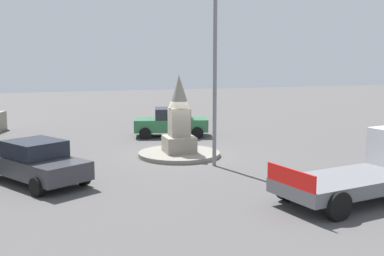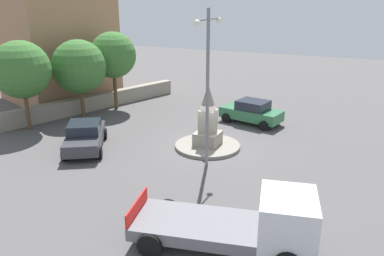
% 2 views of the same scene
% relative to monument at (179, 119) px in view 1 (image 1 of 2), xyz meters
% --- Properties ---
extents(ground_plane, '(80.00, 80.00, 0.00)m').
position_rel_monument_xyz_m(ground_plane, '(0.00, 0.00, -1.69)').
color(ground_plane, '#4F4C4C').
extents(traffic_island, '(3.69, 3.69, 0.19)m').
position_rel_monument_xyz_m(traffic_island, '(0.00, 0.00, -1.60)').
color(traffic_island, gray).
rests_on(traffic_island, ground).
extents(monument, '(1.33, 1.33, 3.48)m').
position_rel_monument_xyz_m(monument, '(0.00, 0.00, 0.00)').
color(monument, gray).
rests_on(monument, traffic_island).
extents(streetlamp, '(2.77, 0.28, 7.64)m').
position_rel_monument_xyz_m(streetlamp, '(-2.28, -0.90, 2.89)').
color(streetlamp, slate).
rests_on(streetlamp, ground).
extents(car_dark_grey_approaching, '(4.65, 3.88, 1.55)m').
position_rel_monument_xyz_m(car_dark_grey_approaching, '(-3.07, 6.13, -0.91)').
color(car_dark_grey_approaching, '#38383D').
rests_on(car_dark_grey_approaching, ground).
extents(car_green_far_side, '(2.65, 4.32, 1.59)m').
position_rel_monument_xyz_m(car_green_far_side, '(5.34, -0.97, -0.88)').
color(car_green_far_side, '#2D6B42').
rests_on(car_green_far_side, ground).
extents(truck_white_passing, '(3.50, 6.37, 2.10)m').
position_rel_monument_xyz_m(truck_white_passing, '(-7.93, -4.77, -0.71)').
color(truck_white_passing, silver).
rests_on(truck_white_passing, ground).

